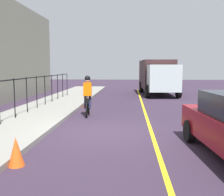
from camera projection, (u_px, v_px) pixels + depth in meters
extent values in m
plane|color=#2F2334|center=(104.00, 132.00, 9.14)|extent=(80.00, 80.00, 0.00)
cube|color=yellow|center=(152.00, 133.00, 9.03)|extent=(36.00, 0.12, 0.01)
cube|color=gray|center=(6.00, 129.00, 9.36)|extent=(40.00, 3.20, 0.15)
cylinder|color=black|center=(15.00, 98.00, 10.93)|extent=(0.04, 0.04, 1.60)
cylinder|color=black|center=(27.00, 95.00, 12.22)|extent=(0.04, 0.04, 1.60)
cylinder|color=black|center=(37.00, 92.00, 13.52)|extent=(0.04, 0.04, 1.60)
cylinder|color=black|center=(45.00, 90.00, 14.81)|extent=(0.04, 0.04, 1.60)
cylinder|color=black|center=(52.00, 88.00, 16.11)|extent=(0.04, 0.04, 1.60)
cylinder|color=black|center=(58.00, 87.00, 17.40)|extent=(0.04, 0.04, 1.60)
cylinder|color=black|center=(63.00, 85.00, 18.69)|extent=(0.04, 0.04, 1.60)
cylinder|color=black|center=(67.00, 84.00, 19.99)|extent=(0.04, 0.04, 1.60)
cube|color=black|center=(6.00, 80.00, 10.20)|extent=(19.59, 0.04, 0.04)
torus|color=black|center=(89.00, 107.00, 12.83)|extent=(0.66, 0.11, 0.66)
torus|color=black|center=(87.00, 110.00, 11.79)|extent=(0.66, 0.11, 0.66)
cube|color=black|center=(88.00, 103.00, 12.28)|extent=(0.93, 0.11, 0.24)
cylinder|color=black|center=(88.00, 100.00, 12.12)|extent=(0.03, 0.03, 0.35)
cube|color=#D65703|center=(87.00, 89.00, 12.11)|extent=(0.37, 0.38, 0.63)
sphere|color=tan|center=(87.00, 80.00, 12.11)|extent=(0.22, 0.22, 0.22)
sphere|color=black|center=(87.00, 78.00, 12.11)|extent=(0.26, 0.26, 0.26)
cylinder|color=#191E38|center=(85.00, 101.00, 12.15)|extent=(0.34, 0.14, 0.65)
cylinder|color=#191E38|center=(90.00, 101.00, 12.15)|extent=(0.34, 0.14, 0.65)
cube|color=black|center=(87.00, 101.00, 11.79)|extent=(0.25, 0.22, 0.18)
cylinder|color=black|center=(190.00, 131.00, 7.99)|extent=(0.66, 0.27, 0.64)
cube|color=#321D1E|center=(156.00, 74.00, 22.62)|extent=(4.90, 2.69, 2.30)
cube|color=silver|center=(164.00, 78.00, 19.24)|extent=(1.95, 2.32, 1.90)
cylinder|color=black|center=(179.00, 91.00, 19.48)|extent=(0.98, 0.36, 0.96)
cylinder|color=black|center=(147.00, 91.00, 19.50)|extent=(0.98, 0.36, 0.96)
cylinder|color=black|center=(167.00, 87.00, 23.80)|extent=(0.98, 0.36, 0.96)
cylinder|color=black|center=(141.00, 87.00, 23.81)|extent=(0.98, 0.36, 0.96)
cone|color=#EE4E00|center=(86.00, 102.00, 14.89)|extent=(0.36, 0.36, 0.59)
cone|color=#EA5618|center=(16.00, 152.00, 5.99)|extent=(0.36, 0.36, 0.66)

